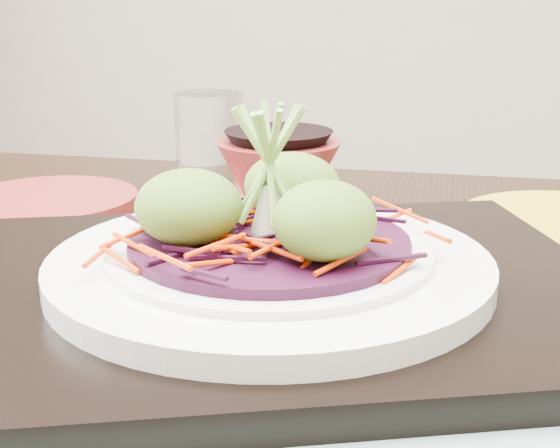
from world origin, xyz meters
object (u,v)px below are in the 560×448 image
(dining_table, at_px, (313,420))
(water_glass, at_px, (210,142))
(serving_tray, at_px, (270,292))
(terracotta_side_plate, at_px, (49,201))
(terracotta_bowl_set, at_px, (279,179))
(white_plate, at_px, (270,264))

(dining_table, relative_size, water_glass, 12.61)
(serving_tray, relative_size, water_glass, 4.33)
(serving_tray, xyz_separation_m, terracotta_side_plate, (-0.29, 0.17, -0.01))
(water_glass, distance_m, terracotta_bowl_set, 0.11)
(water_glass, relative_size, terracotta_bowl_set, 0.51)
(terracotta_bowl_set, bearing_deg, water_glass, 152.18)
(serving_tray, xyz_separation_m, terracotta_bowl_set, (-0.08, 0.24, 0.02))
(terracotta_side_plate, bearing_deg, dining_table, -22.61)
(white_plate, bearing_deg, water_glass, 121.18)
(serving_tray, bearing_deg, dining_table, 35.59)
(dining_table, height_order, serving_tray, serving_tray)
(white_plate, height_order, terracotta_side_plate, white_plate)
(dining_table, bearing_deg, serving_tray, -124.03)
(dining_table, bearing_deg, white_plate, -124.03)
(serving_tray, bearing_deg, white_plate, 69.55)
(serving_tray, height_order, water_glass, water_glass)
(water_glass, bearing_deg, dining_table, -52.18)
(serving_tray, xyz_separation_m, white_plate, (-0.00, 0.00, 0.02))
(white_plate, distance_m, terracotta_bowl_set, 0.25)
(serving_tray, height_order, white_plate, white_plate)
(dining_table, relative_size, terracotta_bowl_set, 6.42)
(terracotta_side_plate, bearing_deg, terracotta_bowl_set, 18.11)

